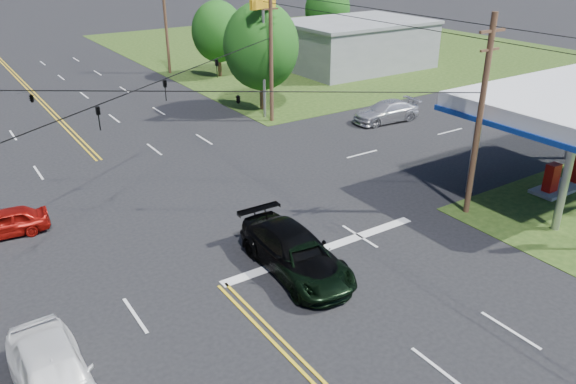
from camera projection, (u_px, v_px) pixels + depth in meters
ground at (147, 209)px, 27.95m from camera, size 280.00×280.00×0.00m
grass_ne at (323, 45)px, 69.81m from camera, size 46.00×48.00×0.03m
stop_bar at (324, 249)px, 24.42m from camera, size 10.00×0.50×0.02m
retail_ne at (355, 46)px, 57.30m from camera, size 14.00×10.00×4.40m
pole_se at (480, 116)px, 25.65m from camera, size 1.60×0.28×9.50m
pole_ne at (271, 53)px, 39.27m from camera, size 1.60×0.28×9.50m
pole_right_far at (165, 19)px, 53.55m from camera, size 1.60×0.28×10.00m
span_wire_signals at (134, 91)px, 25.46m from camera, size 26.00×18.00×1.13m
power_lines at (143, 39)px, 22.86m from camera, size 26.04×100.00×0.64m
tree_right_a at (261, 46)px, 42.07m from camera, size 5.70×5.70×8.18m
tree_right_b at (218, 32)px, 52.68m from camera, size 4.94×4.94×7.09m
tree_far_r at (327, 9)px, 65.91m from camera, size 5.32×5.32×7.63m
pickup_dkgreen at (303, 261)px, 22.16m from camera, size 2.97×5.48×1.46m
suv_black at (293, 250)px, 22.68m from camera, size 2.50×5.91×1.70m
pickup_white at (53, 374)px, 16.23m from camera, size 2.11×5.08×1.72m
sedan_red at (5, 223)px, 25.28m from camera, size 3.86×1.90×1.27m
sedan_far at (386, 112)px, 40.89m from camera, size 5.32×2.52×1.50m
polesign_ne at (263, 18)px, 39.16m from camera, size 2.44×0.99×9.05m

